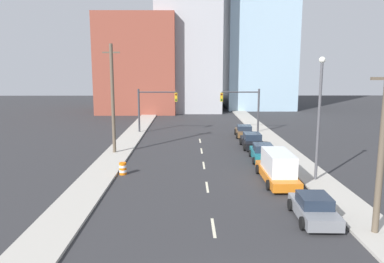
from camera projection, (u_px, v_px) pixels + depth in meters
sidewalk_left at (143, 123)px, 55.80m from camera, size 2.59×88.26×0.16m
sidewalk_right at (252, 122)px, 55.94m from camera, size 2.59×88.26×0.16m
lane_stripe_at_7m at (213, 228)px, 19.37m from camera, size 0.16×2.40×0.01m
lane_stripe_at_14m at (207, 187)px, 25.96m from camera, size 0.16×2.40×0.01m
lane_stripe_at_20m at (204, 165)px, 31.72m from camera, size 0.16×2.40×0.01m
lane_stripe_at_25m at (202, 151)px, 37.24m from camera, size 0.16×2.40×0.01m
lane_stripe_at_30m at (200, 141)px, 42.37m from camera, size 0.16×2.40×0.01m
building_brick_left at (139, 65)px, 70.86m from camera, size 14.00×16.00×17.52m
building_office_center at (188, 28)px, 73.67m from camera, size 12.00×20.00×31.92m
building_glass_right at (257, 16)px, 77.28m from camera, size 13.00×20.00×37.32m
traffic_signal_left at (151, 104)px, 46.87m from camera, size 4.97×0.35×5.57m
traffic_signal_right at (246, 104)px, 46.97m from camera, size 4.97×0.35×5.57m
utility_pole_right_near at (382, 149)px, 17.80m from camera, size 1.60×0.32×8.49m
utility_pole_left_mid at (113, 99)px, 35.09m from camera, size 1.60×0.32×10.36m
traffic_barrel at (123, 169)px, 28.92m from camera, size 0.56×0.56×0.95m
street_lamp at (319, 111)px, 26.38m from camera, size 0.44×0.44×8.93m
sedan_gray at (314, 208)px, 20.29m from camera, size 2.22×4.27×1.40m
box_truck_orange at (278, 168)px, 26.93m from camera, size 2.27×6.40×2.27m
sedan_teal at (263, 153)px, 33.31m from camera, size 2.28×4.65×1.48m
sedan_black at (252, 141)px, 38.62m from camera, size 2.18×4.75×1.52m
sedan_brown at (244, 131)px, 44.90m from camera, size 2.28×4.31×1.35m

